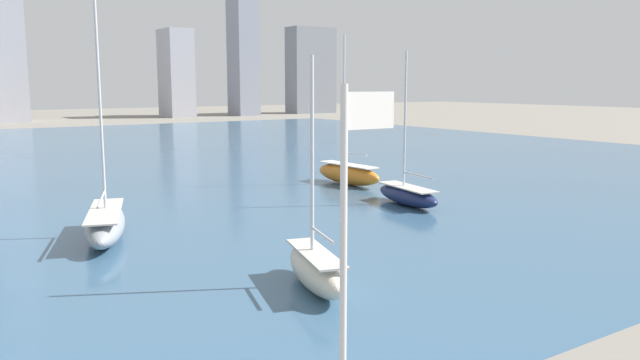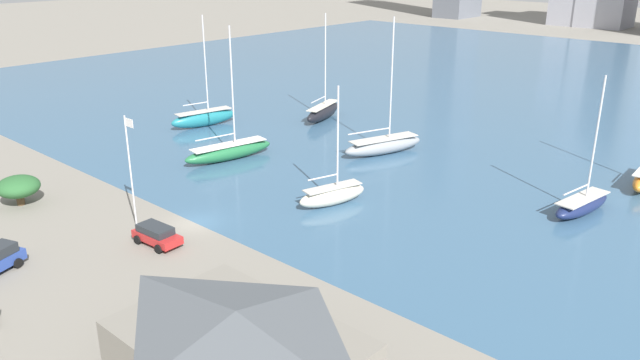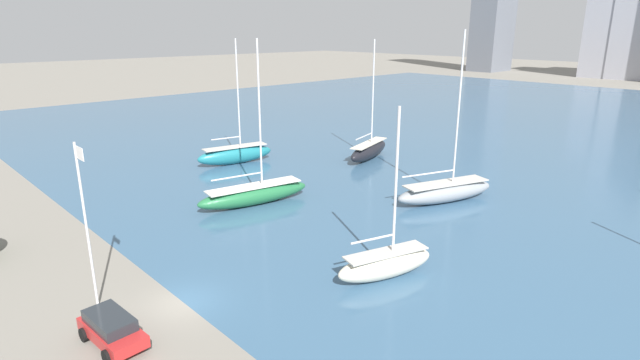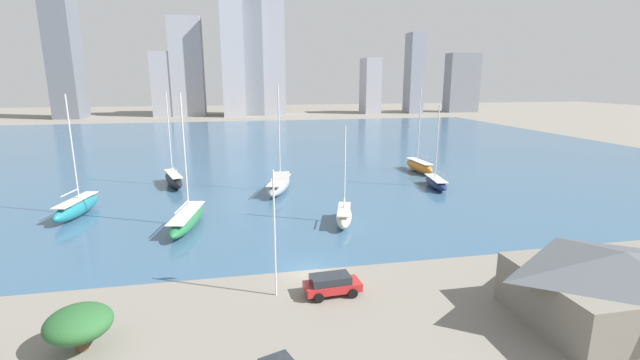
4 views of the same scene
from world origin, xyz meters
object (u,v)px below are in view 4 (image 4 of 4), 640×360
at_px(flag_pole, 275,229).
at_px(sailboat_navy, 436,182).
at_px(boat_shed, 620,286).
at_px(parked_wagon_red, 332,284).
at_px(sailboat_orange, 419,166).
at_px(sailboat_black, 174,179).
at_px(sailboat_green, 187,219).
at_px(sailboat_cream, 344,216).
at_px(sailboat_teal, 77,207).
at_px(sailboat_gray, 279,185).

distance_m(flag_pole, sailboat_navy, 39.54).
bearing_deg(boat_shed, flag_pole, 160.56).
bearing_deg(sailboat_navy, parked_wagon_red, -119.64).
height_order(sailboat_navy, sailboat_orange, sailboat_orange).
bearing_deg(flag_pole, sailboat_black, 108.13).
bearing_deg(sailboat_navy, boat_shed, -88.62).
height_order(sailboat_navy, sailboat_green, sailboat_green).
height_order(flag_pole, sailboat_black, sailboat_black).
relative_size(sailboat_green, sailboat_orange, 1.02).
xyz_separation_m(sailboat_cream, sailboat_navy, (17.88, 13.54, -0.13)).
bearing_deg(flag_pole, sailboat_green, 115.70).
bearing_deg(sailboat_teal, flag_pole, -37.28).
relative_size(flag_pole, parked_wagon_red, 2.22).
bearing_deg(boat_shed, parked_wagon_red, 158.62).
xyz_separation_m(sailboat_gray, sailboat_teal, (-25.03, -6.49, 0.11)).
bearing_deg(sailboat_orange, sailboat_navy, -105.04).
relative_size(sailboat_teal, parked_wagon_red, 3.29).
distance_m(boat_shed, sailboat_teal, 54.59).
xyz_separation_m(sailboat_black, parked_wagon_red, (16.38, -38.19, -0.26)).
bearing_deg(sailboat_orange, sailboat_black, 179.58).
distance_m(sailboat_black, parked_wagon_red, 41.55).
relative_size(sailboat_teal, sailboat_orange, 1.00).
height_order(sailboat_gray, sailboat_orange, sailboat_gray).
xyz_separation_m(sailboat_gray, sailboat_green, (-11.59, -13.42, -0.04)).
height_order(sailboat_teal, sailboat_black, sailboat_teal).
distance_m(sailboat_teal, sailboat_navy, 48.90).
bearing_deg(parked_wagon_red, sailboat_orange, 144.40).
distance_m(flag_pole, parked_wagon_red, 6.15).
bearing_deg(sailboat_orange, sailboat_teal, -166.54).
bearing_deg(sailboat_teal, boat_shed, -25.18).
xyz_separation_m(sailboat_gray, sailboat_navy, (23.67, -2.04, -0.16)).
xyz_separation_m(sailboat_navy, sailboat_orange, (2.26, 11.34, 0.24)).
height_order(sailboat_teal, parked_wagon_red, sailboat_teal).
relative_size(sailboat_gray, sailboat_orange, 1.06).
xyz_separation_m(sailboat_gray, sailboat_orange, (25.93, 9.29, 0.07)).
bearing_deg(sailboat_green, parked_wagon_red, -45.06).
relative_size(sailboat_green, sailboat_black, 1.03).
distance_m(sailboat_navy, sailboat_green, 37.05).
bearing_deg(flag_pole, sailboat_orange, 53.71).
bearing_deg(sailboat_green, sailboat_gray, 59.45).
bearing_deg(sailboat_gray, parked_wagon_red, -70.07).
height_order(sailboat_cream, sailboat_gray, sailboat_gray).
bearing_deg(boat_shed, sailboat_gray, 116.42).
bearing_deg(boat_shed, sailboat_orange, 81.88).
xyz_separation_m(flag_pole, sailboat_orange, (29.27, 39.86, -4.25)).
xyz_separation_m(sailboat_cream, sailboat_green, (-17.37, 2.16, -0.01)).
distance_m(sailboat_cream, sailboat_gray, 16.62).
bearing_deg(sailboat_teal, sailboat_black, 65.51).
height_order(sailboat_navy, sailboat_black, sailboat_black).
xyz_separation_m(sailboat_orange, parked_wagon_red, (-25.15, -40.60, -0.25)).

